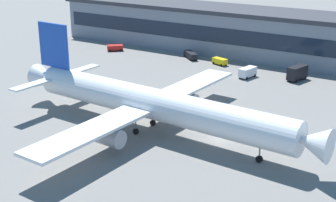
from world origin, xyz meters
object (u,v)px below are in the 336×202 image
Objects in this scene: pushback_tractor at (115,47)px; airliner at (152,103)px; belt_loader at (191,55)px; crew_van at (248,72)px; stair_truck at (298,72)px; follow_me_car at (220,61)px.

airliner is at bearing -45.28° from pushback_tractor.
belt_loader is 23.31m from crew_van.
crew_van is 0.86× the size of stair_truck.
stair_truck is at bearing 21.66° from crew_van.
airliner is 11.95× the size of pushback_tractor.
belt_loader is 33.22m from stair_truck.
pushback_tractor is 0.83× the size of stair_truck.
pushback_tractor is at bearing 174.28° from crew_van.
crew_van is (0.36, 42.14, -4.06)m from airliner.
crew_van is 13.61m from follow_me_car.
crew_van is at bearing -21.67° from belt_loader.
airliner is 9.88× the size of stair_truck.
belt_loader is (-21.30, 50.74, -4.37)m from airliner.
belt_loader is at bearing 171.81° from follow_me_car.
belt_loader is 1.18× the size of pushback_tractor.
crew_van is 12.16m from stair_truck.
stair_truck reaches higher than follow_me_car.
crew_van reaches higher than belt_loader.
airliner reaches higher than pushback_tractor.
crew_van reaches higher than follow_me_car.
airliner is 66.05m from pushback_tractor.
airliner is at bearing -67.23° from belt_loader.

